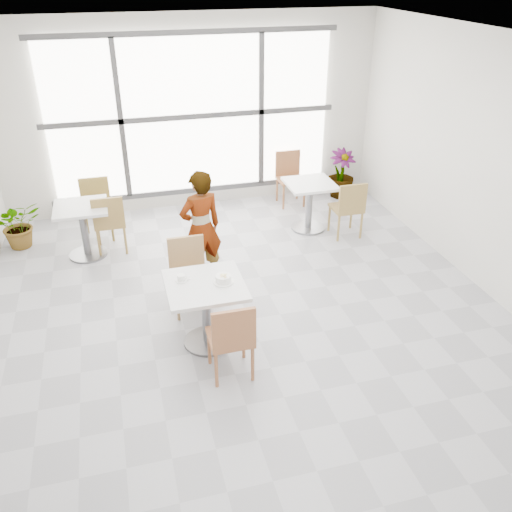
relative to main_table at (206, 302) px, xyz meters
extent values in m
plane|color=#9E9EA5|center=(0.54, 0.29, -0.52)|extent=(7.00, 7.00, 0.00)
plane|color=white|center=(0.54, 0.29, 2.48)|extent=(7.00, 7.00, 0.00)
plane|color=silver|center=(0.54, 3.79, 0.98)|extent=(6.00, 0.00, 6.00)
plane|color=silver|center=(0.54, -3.21, 0.98)|extent=(6.00, 0.00, 6.00)
plane|color=silver|center=(3.54, 0.29, 0.98)|extent=(0.00, 7.00, 7.00)
cube|color=white|center=(0.54, 3.73, 0.98)|extent=(4.40, 0.04, 2.40)
cube|color=#3F3F42|center=(0.54, 3.70, 0.98)|extent=(4.60, 0.05, 0.08)
cube|color=#3F3F42|center=(-0.56, 3.70, 0.98)|extent=(0.08, 0.05, 2.40)
cube|color=#3F3F42|center=(1.64, 3.70, 0.98)|extent=(0.08, 0.05, 2.40)
cube|color=#3F3F42|center=(0.54, 3.70, -0.24)|extent=(4.60, 0.05, 0.08)
cube|color=#3F3F42|center=(0.54, 3.70, 2.20)|extent=(4.60, 0.05, 0.08)
cube|color=silver|center=(0.00, 0.00, 0.21)|extent=(0.80, 0.80, 0.04)
cylinder|color=slate|center=(0.00, 0.00, -0.17)|extent=(0.10, 0.10, 0.71)
cylinder|color=slate|center=(0.00, 0.00, -0.51)|extent=(0.52, 0.52, 0.03)
cube|color=#A4643E|center=(0.14, -0.53, -0.09)|extent=(0.42, 0.42, 0.04)
cube|color=#A4643E|center=(0.14, -0.72, 0.14)|extent=(0.42, 0.04, 0.42)
cylinder|color=#A4643E|center=(0.32, -0.35, -0.32)|extent=(0.04, 0.04, 0.41)
cylinder|color=#A4643E|center=(0.32, -0.71, -0.32)|extent=(0.04, 0.04, 0.41)
cylinder|color=#A4643E|center=(-0.04, -0.35, -0.32)|extent=(0.04, 0.04, 0.41)
cylinder|color=#A4643E|center=(-0.04, -0.71, -0.32)|extent=(0.04, 0.04, 0.41)
cube|color=#A47C4E|center=(-0.06, 0.68, -0.09)|extent=(0.42, 0.42, 0.04)
cube|color=#A47C4E|center=(-0.06, 0.87, 0.14)|extent=(0.42, 0.04, 0.42)
cylinder|color=#A47C4E|center=(-0.24, 0.50, -0.32)|extent=(0.04, 0.04, 0.41)
cylinder|color=#A47C4E|center=(-0.24, 0.86, -0.32)|extent=(0.04, 0.04, 0.41)
cylinder|color=#A47C4E|center=(0.12, 0.50, -0.32)|extent=(0.04, 0.04, 0.41)
cylinder|color=#A47C4E|center=(0.12, 0.86, -0.32)|extent=(0.04, 0.04, 0.41)
cylinder|color=white|center=(0.19, -0.03, 0.23)|extent=(0.21, 0.21, 0.01)
cylinder|color=white|center=(0.19, -0.03, 0.27)|extent=(0.16, 0.16, 0.07)
torus|color=white|center=(0.19, -0.03, 0.31)|extent=(0.16, 0.16, 0.01)
cylinder|color=#DFB48F|center=(0.19, -0.03, 0.27)|extent=(0.14, 0.14, 0.05)
cylinder|color=beige|center=(0.20, -0.04, 0.31)|extent=(0.03, 0.03, 0.02)
cylinder|color=beige|center=(0.19, -0.03, 0.31)|extent=(0.03, 0.03, 0.01)
cylinder|color=beige|center=(0.17, -0.03, 0.30)|extent=(0.03, 0.03, 0.01)
cylinder|color=beige|center=(0.21, -0.01, 0.30)|extent=(0.03, 0.03, 0.02)
cylinder|color=beige|center=(0.17, -0.04, 0.31)|extent=(0.03, 0.03, 0.02)
cylinder|color=beige|center=(0.19, -0.03, 0.31)|extent=(0.03, 0.03, 0.02)
cylinder|color=beige|center=(0.20, -0.07, 0.31)|extent=(0.03, 0.03, 0.02)
cylinder|color=#F7EA9F|center=(0.19, -0.02, 0.31)|extent=(0.03, 0.03, 0.01)
cylinder|color=#EFE99A|center=(0.22, 0.00, 0.31)|extent=(0.03, 0.03, 0.02)
cylinder|color=beige|center=(0.16, 0.01, 0.30)|extent=(0.03, 0.03, 0.01)
cylinder|color=beige|center=(0.17, 0.00, 0.31)|extent=(0.03, 0.03, 0.02)
cylinder|color=beige|center=(0.18, -0.03, 0.30)|extent=(0.03, 0.03, 0.02)
cylinder|color=white|center=(-0.22, 0.12, 0.23)|extent=(0.13, 0.13, 0.01)
cylinder|color=white|center=(-0.22, 0.12, 0.27)|extent=(0.08, 0.08, 0.06)
torus|color=white|center=(-0.18, 0.12, 0.27)|extent=(0.05, 0.01, 0.05)
cylinder|color=black|center=(-0.22, 0.12, 0.29)|extent=(0.07, 0.07, 0.00)
cube|color=silver|center=(-0.17, 0.10, 0.24)|extent=(0.09, 0.05, 0.00)
sphere|color=silver|center=(-0.14, 0.12, 0.24)|extent=(0.02, 0.02, 0.02)
imported|color=black|center=(0.19, 1.30, 0.22)|extent=(0.62, 0.49, 1.49)
cube|color=silver|center=(-1.25, 2.38, 0.21)|extent=(0.70, 0.70, 0.04)
cylinder|color=slate|center=(-1.25, 2.38, -0.17)|extent=(0.10, 0.10, 0.71)
cylinder|color=slate|center=(-1.25, 2.38, -0.51)|extent=(0.52, 0.52, 0.03)
cube|color=white|center=(2.02, 2.37, 0.21)|extent=(0.70, 0.70, 0.04)
cylinder|color=gray|center=(2.02, 2.37, -0.17)|extent=(0.10, 0.10, 0.71)
cylinder|color=gray|center=(2.02, 2.37, -0.51)|extent=(0.52, 0.52, 0.03)
cube|color=olive|center=(-0.90, 2.46, -0.09)|extent=(0.42, 0.42, 0.04)
cube|color=olive|center=(-0.90, 2.27, 0.14)|extent=(0.42, 0.04, 0.42)
cylinder|color=olive|center=(-0.72, 2.64, -0.32)|extent=(0.04, 0.04, 0.41)
cylinder|color=olive|center=(-0.72, 2.28, -0.32)|extent=(0.04, 0.04, 0.41)
cylinder|color=olive|center=(-1.08, 2.64, -0.32)|extent=(0.04, 0.04, 0.41)
cylinder|color=olive|center=(-1.08, 2.28, -0.32)|extent=(0.04, 0.04, 0.41)
cube|color=olive|center=(-1.07, 2.91, -0.09)|extent=(0.42, 0.42, 0.04)
cube|color=olive|center=(-1.07, 3.10, 0.14)|extent=(0.42, 0.04, 0.42)
cylinder|color=olive|center=(-1.25, 2.73, -0.32)|extent=(0.04, 0.04, 0.41)
cylinder|color=olive|center=(-1.25, 3.09, -0.32)|extent=(0.04, 0.04, 0.41)
cylinder|color=olive|center=(-0.89, 2.73, -0.32)|extent=(0.04, 0.04, 0.41)
cylinder|color=olive|center=(-0.89, 3.09, -0.32)|extent=(0.04, 0.04, 0.41)
cube|color=olive|center=(2.48, 2.04, -0.09)|extent=(0.42, 0.42, 0.04)
cube|color=olive|center=(2.48, 1.85, 0.14)|extent=(0.42, 0.04, 0.42)
cylinder|color=olive|center=(2.66, 2.22, -0.32)|extent=(0.04, 0.04, 0.41)
cylinder|color=olive|center=(2.66, 1.86, -0.32)|extent=(0.04, 0.04, 0.41)
cylinder|color=olive|center=(2.30, 2.22, -0.32)|extent=(0.04, 0.04, 0.41)
cylinder|color=olive|center=(2.30, 1.86, -0.32)|extent=(0.04, 0.04, 0.41)
cube|color=#9A5F38|center=(2.06, 3.35, -0.09)|extent=(0.42, 0.42, 0.04)
cube|color=#9A5F38|center=(2.06, 3.54, 0.14)|extent=(0.42, 0.04, 0.42)
cylinder|color=#9A5F38|center=(1.88, 3.17, -0.32)|extent=(0.04, 0.04, 0.41)
cylinder|color=#9A5F38|center=(1.88, 3.53, -0.32)|extent=(0.04, 0.04, 0.41)
cylinder|color=#9A5F38|center=(2.24, 3.17, -0.32)|extent=(0.04, 0.04, 0.41)
cylinder|color=#9A5F38|center=(2.24, 3.53, -0.32)|extent=(0.04, 0.04, 0.41)
imported|color=#567B3D|center=(-2.16, 2.92, -0.18)|extent=(0.78, 0.73, 0.69)
imported|color=#457030|center=(3.00, 3.45, -0.11)|extent=(0.50, 0.50, 0.82)
camera|label=1|loc=(-0.73, -4.67, 3.15)|focal=37.99mm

